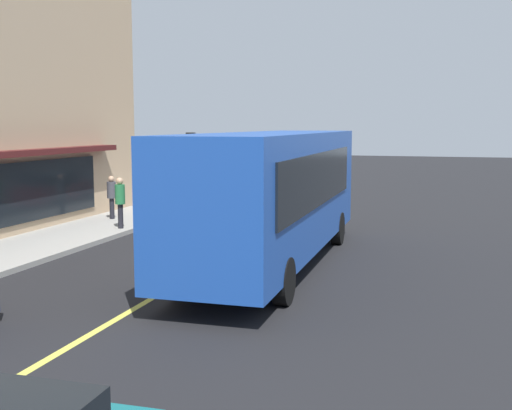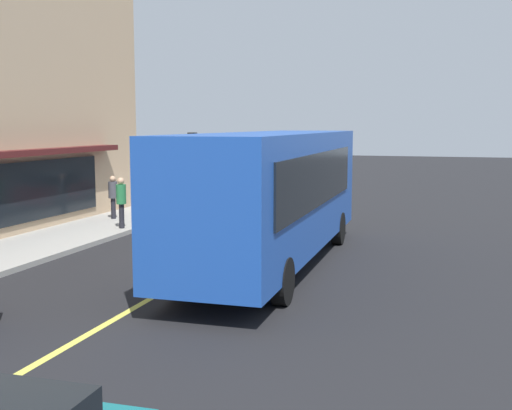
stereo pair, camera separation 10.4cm
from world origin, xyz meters
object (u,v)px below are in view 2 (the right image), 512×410
(car_maroon, at_px, (224,195))
(pedestrian_mid_block, at_px, (121,198))
(pedestrian_at_corner, at_px, (113,193))
(traffic_light, at_px, (193,151))
(bus, at_px, (274,191))

(car_maroon, height_order, pedestrian_mid_block, pedestrian_mid_block)
(pedestrian_mid_block, bearing_deg, pedestrian_at_corner, 36.35)
(traffic_light, relative_size, car_maroon, 0.74)
(bus, relative_size, pedestrian_mid_block, 6.36)
(traffic_light, height_order, pedestrian_at_corner, traffic_light)
(bus, xyz_separation_m, car_maroon, (9.27, 4.76, -1.24))
(pedestrian_mid_block, relative_size, pedestrian_at_corner, 1.07)
(bus, xyz_separation_m, pedestrian_at_corner, (5.39, 7.83, -0.86))
(car_maroon, xyz_separation_m, pedestrian_at_corner, (-3.88, 3.07, 0.38))
(traffic_light, bearing_deg, car_maroon, -124.55)
(pedestrian_at_corner, bearing_deg, bus, -124.51)
(car_maroon, bearing_deg, pedestrian_mid_block, 164.07)
(car_maroon, bearing_deg, traffic_light, 55.45)
(bus, distance_m, pedestrian_mid_block, 7.34)
(traffic_light, distance_m, pedestrian_mid_block, 7.29)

